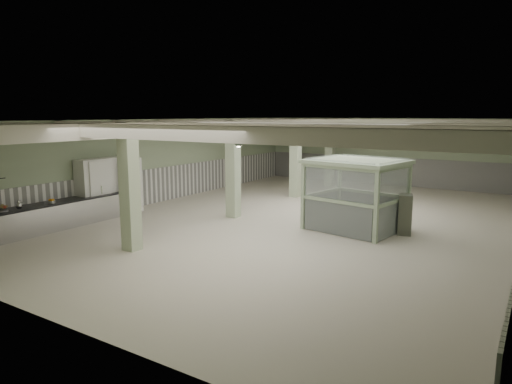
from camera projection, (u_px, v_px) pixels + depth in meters
The scene contains 29 objects.
floor at pixel (305, 220), 16.66m from camera, with size 20.00×20.00×0.00m, color beige.
ceiling at pixel (307, 120), 16.05m from camera, with size 14.00×20.00×0.02m, color silver.
wall_back at pixel (388, 152), 24.69m from camera, with size 14.00×0.02×3.60m, color #A4B994.
wall_front at pixel (55, 230), 8.02m from camera, with size 14.00×0.02×3.60m, color #A4B994.
wall_left at pixel (162, 160), 20.04m from camera, with size 0.02×20.00×3.60m, color #A4B994.
wainscot_left at pixel (164, 184), 20.20m from camera, with size 0.05×19.90×1.50m, color white.
wainscot_back at pixel (387, 171), 24.84m from camera, with size 13.90×0.05×1.50m, color white.
girder at pixel (248, 126), 17.40m from camera, with size 0.45×19.90×0.40m, color white.
beam_a at pixel (154, 132), 9.83m from camera, with size 13.90×0.35×0.32m, color white.
beam_b at pixel (223, 129), 11.91m from camera, with size 13.90×0.35×0.32m, color white.
beam_c at pixel (271, 127), 14.00m from camera, with size 13.90×0.35×0.32m, color white.
beam_d at pixel (307, 125), 16.08m from camera, with size 13.90×0.35×0.32m, color white.
beam_e at pixel (335, 124), 18.16m from camera, with size 13.90×0.35×0.32m, color white.
beam_f at pixel (356, 123), 20.25m from camera, with size 13.90×0.35×0.32m, color white.
beam_g at pixel (374, 122), 22.33m from camera, with size 13.90×0.35×0.32m, color white.
column_a at pixel (130, 187), 12.67m from camera, with size 0.42×0.42×3.60m, color #B2C39D.
column_b at pixel (233, 169), 16.84m from camera, with size 0.42×0.42×3.60m, color #B2C39D.
column_c at pixel (296, 158), 21.00m from camera, with size 0.42×0.42×3.60m, color #B2C39D.
column_d at pixel (330, 152), 24.34m from camera, with size 0.42×0.42×3.60m, color #B2C39D.
pendant_front at pixel (239, 144), 11.71m from camera, with size 0.44×0.44×0.22m, color #2C3B2D.
pendant_mid at pixel (326, 136), 16.30m from camera, with size 0.44×0.44×0.22m, color #2C3B2D.
pendant_back at pixel (371, 131), 20.46m from camera, with size 0.44×0.44×0.22m, color #2C3B2D.
prep_counter at pixel (55, 215), 15.30m from camera, with size 0.96×5.54×0.91m.
pitcher_near at pixel (19, 205), 14.09m from camera, with size 0.19×0.22×0.28m, color #AFAEB3, non-canonical shape.
veg_colander at pixel (1, 209), 13.65m from camera, with size 0.45×0.45×0.21m, color #3F4044, non-canonical shape.
orange_bowl at pixel (52, 202), 15.03m from camera, with size 0.23×0.23×0.08m, color #B2B2B7.
walkin_cooler at pixel (108, 187), 17.16m from camera, with size 0.86×2.41×2.21m.
guard_booth at pixel (356, 181), 15.00m from camera, with size 3.29×2.93×2.39m.
filing_cabinet at pixel (405, 214), 14.58m from camera, with size 0.42×0.59×1.29m, color #585D4D.
Camera 1 is at (7.16, -14.70, 3.80)m, focal length 32.00 mm.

